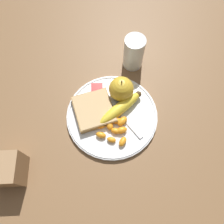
{
  "coord_description": "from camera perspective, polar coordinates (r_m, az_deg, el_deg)",
  "views": [
    {
      "loc": [
        -0.25,
        0.01,
        0.61
      ],
      "look_at": [
        0.0,
        0.0,
        0.03
      ],
      "focal_mm": 35.0,
      "sensor_mm": 36.0,
      "label": 1
    }
  ],
  "objects": [
    {
      "name": "orange_segment_7",
      "position": [
        0.61,
        2.81,
        -7.71
      ],
      "size": [
        0.03,
        0.03,
        0.02
      ],
      "color": "orange",
      "rests_on": "plate"
    },
    {
      "name": "plate",
      "position": [
        0.65,
        0.0,
        -0.85
      ],
      "size": [
        0.27,
        0.27,
        0.01
      ],
      "color": "silver",
      "rests_on": "ground_plane"
    },
    {
      "name": "orange_segment_2",
      "position": [
        0.62,
        0.99,
        -4.97
      ],
      "size": [
        0.02,
        0.03,
        0.02
      ],
      "color": "orange",
      "rests_on": "plate"
    },
    {
      "name": "bread_slice",
      "position": [
        0.65,
        -4.75,
        0.52
      ],
      "size": [
        0.14,
        0.14,
        0.02
      ],
      "color": "olive",
      "rests_on": "plate"
    },
    {
      "name": "orange_segment_0",
      "position": [
        0.63,
        1.17,
        -2.26
      ],
      "size": [
        0.03,
        0.04,
        0.02
      ],
      "color": "orange",
      "rests_on": "plate"
    },
    {
      "name": "orange_segment_6",
      "position": [
        0.63,
        2.7,
        -2.43
      ],
      "size": [
        0.04,
        0.04,
        0.02
      ],
      "color": "orange",
      "rests_on": "plate"
    },
    {
      "name": "apple",
      "position": [
        0.65,
        2.42,
        6.02
      ],
      "size": [
        0.07,
        0.07,
        0.08
      ],
      "color": "gold",
      "rests_on": "plate"
    },
    {
      "name": "juice_glass",
      "position": [
        0.72,
        5.68,
        14.98
      ],
      "size": [
        0.06,
        0.06,
        0.11
      ],
      "color": "silver",
      "rests_on": "ground_plane"
    },
    {
      "name": "condiment_caddy",
      "position": [
        0.63,
        -25.77,
        -13.45
      ],
      "size": [
        0.08,
        0.08,
        0.09
      ],
      "color": "#93704C",
      "rests_on": "ground_plane"
    },
    {
      "name": "orange_segment_5",
      "position": [
        0.63,
        -0.68,
        -3.32
      ],
      "size": [
        0.04,
        0.03,
        0.02
      ],
      "color": "orange",
      "rests_on": "plate"
    },
    {
      "name": "orange_segment_1",
      "position": [
        0.63,
        -3.35,
        -3.42
      ],
      "size": [
        0.03,
        0.04,
        0.02
      ],
      "color": "orange",
      "rests_on": "plate"
    },
    {
      "name": "ground_plane",
      "position": [
        0.66,
        0.0,
        -1.12
      ],
      "size": [
        3.0,
        3.0,
        0.0
      ],
      "primitive_type": "plane",
      "color": "brown"
    },
    {
      "name": "orange_segment_4",
      "position": [
        0.62,
        -2.91,
        -6.01
      ],
      "size": [
        0.03,
        0.03,
        0.02
      ],
      "color": "orange",
      "rests_on": "plate"
    },
    {
      "name": "jam_packet",
      "position": [
        0.68,
        -3.89,
        5.57
      ],
      "size": [
        0.04,
        0.04,
        0.02
      ],
      "color": "white",
      "rests_on": "plate"
    },
    {
      "name": "orange_segment_8",
      "position": [
        0.62,
        -0.14,
        -7.25
      ],
      "size": [
        0.02,
        0.03,
        0.01
      ],
      "color": "orange",
      "rests_on": "plate"
    },
    {
      "name": "banana",
      "position": [
        0.64,
        2.36,
        1.16
      ],
      "size": [
        0.12,
        0.15,
        0.03
      ],
      "color": "yellow",
      "rests_on": "plate"
    },
    {
      "name": "orange_segment_3",
      "position": [
        0.62,
        2.52,
        -4.78
      ],
      "size": [
        0.03,
        0.04,
        0.02
      ],
      "color": "orange",
      "rests_on": "plate"
    },
    {
      "name": "fork",
      "position": [
        0.65,
        1.52,
        0.19
      ],
      "size": [
        0.16,
        0.12,
        0.0
      ],
      "rotation": [
        0.0,
        0.0,
        13.2
      ],
      "color": "silver",
      "rests_on": "plate"
    }
  ]
}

